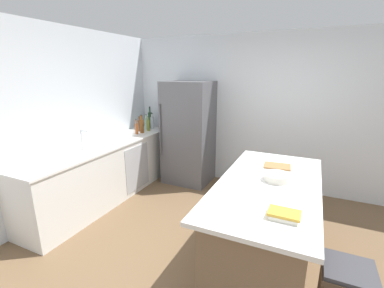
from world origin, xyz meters
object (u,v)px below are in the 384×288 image
object	(u,v)px
refrigerator	(189,133)
cutting_board	(277,166)
cookbook_stack	(284,215)
bar_stool	(348,282)
kitchen_island	(266,222)
mixing_bowl	(277,177)
soda_bottle	(152,122)
sink_faucet	(82,139)
gin_bottle	(146,123)
olive_oil_bottle	(148,125)
vinegar_bottle	(136,128)
whiskey_bottle	(142,126)
syrup_bottle	(140,126)
wine_bottle	(150,119)

from	to	relation	value
refrigerator	cutting_board	distance (m)	2.01
refrigerator	cookbook_stack	distance (m)	2.92
bar_stool	cutting_board	xyz separation A→B (m)	(-0.67, 1.19, 0.37)
kitchen_island	cutting_board	bearing A→B (deg)	88.22
mixing_bowl	cutting_board	world-z (taller)	mixing_bowl
soda_bottle	mixing_bowl	world-z (taller)	soda_bottle
sink_faucet	gin_bottle	bearing A→B (deg)	88.63
olive_oil_bottle	mixing_bowl	xyz separation A→B (m)	(2.51, -1.38, -0.08)
sink_faucet	vinegar_bottle	world-z (taller)	sink_faucet
bar_stool	whiskey_bottle	size ratio (longest dim) A/B	1.99
gin_bottle	vinegar_bottle	bearing A→B (deg)	-81.70
kitchen_island	syrup_bottle	xyz separation A→B (m)	(-2.56, 1.37, 0.56)
kitchen_island	cookbook_stack	distance (m)	0.81
refrigerator	wine_bottle	world-z (taller)	refrigerator
vinegar_bottle	cutting_board	bearing A→B (deg)	-14.84
refrigerator	vinegar_bottle	xyz separation A→B (m)	(-0.82, -0.43, 0.10)
kitchen_island	wine_bottle	xyz separation A→B (m)	(-2.58, 1.74, 0.61)
syrup_bottle	cutting_board	size ratio (longest dim) A/B	0.88
cookbook_stack	cutting_board	xyz separation A→B (m)	(-0.20, 1.14, -0.02)
vinegar_bottle	mixing_bowl	distance (m)	2.78
bar_stool	sink_faucet	world-z (taller)	sink_faucet
bar_stool	gin_bottle	world-z (taller)	gin_bottle
kitchen_island	wine_bottle	world-z (taller)	wine_bottle
kitchen_island	cutting_board	distance (m)	0.68
syrup_bottle	vinegar_bottle	distance (m)	0.21
bar_stool	mixing_bowl	distance (m)	1.07
refrigerator	whiskey_bottle	size ratio (longest dim) A/B	5.52
whiskey_bottle	refrigerator	bearing A→B (deg)	22.73
soda_bottle	vinegar_bottle	world-z (taller)	soda_bottle
bar_stool	olive_oil_bottle	size ratio (longest dim) A/B	2.39
kitchen_island	cutting_board	size ratio (longest dim) A/B	6.34
refrigerator	cutting_board	bearing A→B (deg)	-33.00
refrigerator	vinegar_bottle	world-z (taller)	refrigerator
soda_bottle	mixing_bowl	bearing A→B (deg)	-31.66
wine_bottle	cookbook_stack	size ratio (longest dim) A/B	1.71
syrup_bottle	whiskey_bottle	world-z (taller)	whiskey_bottle
refrigerator	olive_oil_bottle	xyz separation A→B (m)	(-0.77, -0.14, 0.10)
soda_bottle	mixing_bowl	distance (m)	2.99
bar_stool	whiskey_bottle	distance (m)	3.73
refrigerator	whiskey_bottle	world-z (taller)	refrigerator
refrigerator	kitchen_island	bearing A→B (deg)	-43.88
wine_bottle	gin_bottle	size ratio (longest dim) A/B	1.43
soda_bottle	vinegar_bottle	bearing A→B (deg)	-91.71
vinegar_bottle	olive_oil_bottle	bearing A→B (deg)	80.12
wine_bottle	soda_bottle	xyz separation A→B (m)	(0.10, -0.08, -0.04)
vinegar_bottle	mixing_bowl	bearing A→B (deg)	-22.97
whiskey_bottle	vinegar_bottle	world-z (taller)	whiskey_bottle
refrigerator	soda_bottle	xyz separation A→B (m)	(-0.81, 0.05, 0.12)
cutting_board	mixing_bowl	bearing A→B (deg)	-83.42
sink_faucet	wine_bottle	size ratio (longest dim) A/B	0.73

